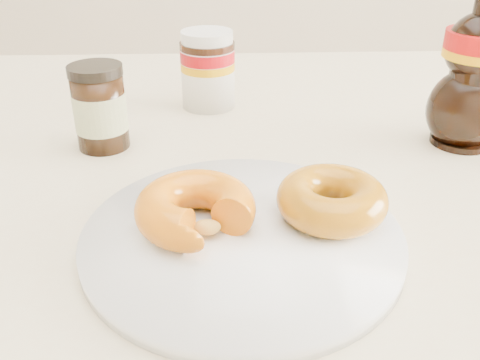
{
  "coord_description": "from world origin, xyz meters",
  "views": [
    {
      "loc": [
        -0.06,
        -0.42,
        1.02
      ],
      "look_at": [
        -0.05,
        0.0,
        0.79
      ],
      "focal_mm": 40.0,
      "sensor_mm": 36.0,
      "label": 1
    }
  ],
  "objects_px": {
    "donut_whole": "(332,199)",
    "dark_jar": "(100,108)",
    "plate": "(242,237)",
    "donut_bitten": "(195,209)",
    "syrup_bottle": "(475,70)",
    "nutella_jar": "(208,67)",
    "dining_table": "(277,228)"
  },
  "relations": [
    {
      "from": "donut_bitten",
      "to": "syrup_bottle",
      "type": "height_order",
      "value": "syrup_bottle"
    },
    {
      "from": "nutella_jar",
      "to": "plate",
      "type": "bearing_deg",
      "value": -84.23
    },
    {
      "from": "dining_table",
      "to": "dark_jar",
      "type": "xyz_separation_m",
      "value": [
        -0.2,
        0.06,
        0.13
      ]
    },
    {
      "from": "donut_bitten",
      "to": "dining_table",
      "type": "bearing_deg",
      "value": 79.6
    },
    {
      "from": "donut_whole",
      "to": "syrup_bottle",
      "type": "distance_m",
      "value": 0.26
    },
    {
      "from": "nutella_jar",
      "to": "syrup_bottle",
      "type": "xyz_separation_m",
      "value": [
        0.3,
        -0.14,
        0.03
      ]
    },
    {
      "from": "donut_bitten",
      "to": "donut_whole",
      "type": "xyz_separation_m",
      "value": [
        0.12,
        0.01,
        -0.0
      ]
    },
    {
      "from": "donut_bitten",
      "to": "dark_jar",
      "type": "xyz_separation_m",
      "value": [
        -0.11,
        0.19,
        0.02
      ]
    },
    {
      "from": "syrup_bottle",
      "to": "dark_jar",
      "type": "relative_size",
      "value": 1.85
    },
    {
      "from": "donut_bitten",
      "to": "nutella_jar",
      "type": "relative_size",
      "value": 0.99
    },
    {
      "from": "dining_table",
      "to": "donut_bitten",
      "type": "height_order",
      "value": "donut_bitten"
    },
    {
      "from": "donut_whole",
      "to": "dark_jar",
      "type": "relative_size",
      "value": 0.99
    },
    {
      "from": "plate",
      "to": "nutella_jar",
      "type": "height_order",
      "value": "nutella_jar"
    },
    {
      "from": "plate",
      "to": "donut_whole",
      "type": "xyz_separation_m",
      "value": [
        0.08,
        0.02,
        0.02
      ]
    },
    {
      "from": "dining_table",
      "to": "nutella_jar",
      "type": "xyz_separation_m",
      "value": [
        -0.08,
        0.18,
        0.14
      ]
    },
    {
      "from": "donut_whole",
      "to": "plate",
      "type": "bearing_deg",
      "value": -165.19
    },
    {
      "from": "dining_table",
      "to": "nutella_jar",
      "type": "bearing_deg",
      "value": 113.62
    },
    {
      "from": "donut_whole",
      "to": "syrup_bottle",
      "type": "xyz_separation_m",
      "value": [
        0.19,
        0.17,
        0.06
      ]
    },
    {
      "from": "plate",
      "to": "dark_jar",
      "type": "height_order",
      "value": "dark_jar"
    },
    {
      "from": "plate",
      "to": "nutella_jar",
      "type": "bearing_deg",
      "value": 95.77
    },
    {
      "from": "donut_bitten",
      "to": "donut_whole",
      "type": "height_order",
      "value": "donut_bitten"
    },
    {
      "from": "dark_jar",
      "to": "syrup_bottle",
      "type": "bearing_deg",
      "value": -0.93
    },
    {
      "from": "donut_whole",
      "to": "nutella_jar",
      "type": "height_order",
      "value": "nutella_jar"
    },
    {
      "from": "dining_table",
      "to": "donut_whole",
      "type": "bearing_deg",
      "value": -75.95
    },
    {
      "from": "donut_bitten",
      "to": "dark_jar",
      "type": "bearing_deg",
      "value": 142.35
    },
    {
      "from": "plate",
      "to": "syrup_bottle",
      "type": "bearing_deg",
      "value": 36.22
    },
    {
      "from": "dining_table",
      "to": "plate",
      "type": "bearing_deg",
      "value": -107.97
    },
    {
      "from": "plate",
      "to": "donut_bitten",
      "type": "xyz_separation_m",
      "value": [
        -0.04,
        0.01,
        0.02
      ]
    },
    {
      "from": "donut_bitten",
      "to": "syrup_bottle",
      "type": "relative_size",
      "value": 0.57
    },
    {
      "from": "dark_jar",
      "to": "dining_table",
      "type": "bearing_deg",
      "value": -15.67
    },
    {
      "from": "syrup_bottle",
      "to": "dark_jar",
      "type": "height_order",
      "value": "syrup_bottle"
    },
    {
      "from": "nutella_jar",
      "to": "syrup_bottle",
      "type": "bearing_deg",
      "value": -24.23
    }
  ]
}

